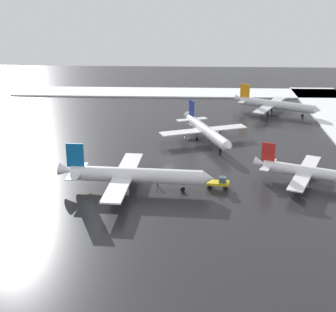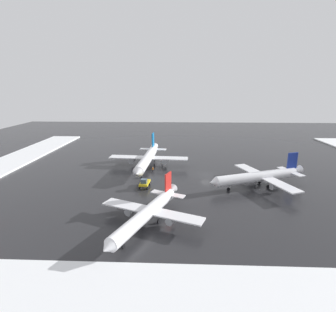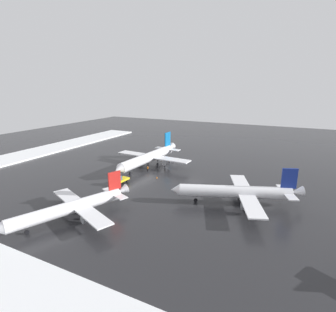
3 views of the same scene
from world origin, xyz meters
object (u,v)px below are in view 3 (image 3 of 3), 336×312
(airplane_distant_tail, at_px, (72,207))
(traffic_cone_wingtip_side, at_px, (155,159))
(airplane_far_rear, at_px, (238,192))
(ground_crew_mid_apron, at_px, (148,168))
(traffic_cone_near_nose, at_px, (151,160))
(airplane_foreground_jet, at_px, (149,157))
(traffic_cone_mid_line, at_px, (157,177))
(ground_crew_near_tug, at_px, (165,164))
(pushback_tug, at_px, (120,180))

(airplane_distant_tail, xyz_separation_m, traffic_cone_wingtip_side, (-6.71, 45.00, -2.25))
(airplane_far_rear, distance_m, ground_crew_mid_apron, 31.14)
(traffic_cone_near_nose, bearing_deg, airplane_foreground_jet, -64.09)
(airplane_distant_tail, height_order, traffic_cone_mid_line, airplane_distant_tail)
(ground_crew_mid_apron, relative_size, traffic_cone_wingtip_side, 3.11)
(traffic_cone_mid_line, bearing_deg, ground_crew_near_tug, 105.26)
(pushback_tug, height_order, traffic_cone_near_nose, pushback_tug)
(ground_crew_near_tug, xyz_separation_m, traffic_cone_near_nose, (-7.42, 4.02, -0.70))
(airplane_far_rear, relative_size, ground_crew_mid_apron, 15.98)
(airplane_foreground_jet, bearing_deg, traffic_cone_wingtip_side, -159.55)
(airplane_far_rear, distance_m, pushback_tug, 30.17)
(ground_crew_mid_apron, bearing_deg, traffic_cone_wingtip_side, 34.20)
(airplane_foreground_jet, relative_size, airplane_far_rear, 1.16)
(ground_crew_near_tug, relative_size, traffic_cone_wingtip_side, 3.11)
(airplane_foreground_jet, relative_size, traffic_cone_near_nose, 57.57)
(airplane_foreground_jet, bearing_deg, pushback_tug, 7.86)
(airplane_distant_tail, height_order, traffic_cone_wingtip_side, airplane_distant_tail)
(traffic_cone_near_nose, relative_size, traffic_cone_wingtip_side, 1.00)
(airplane_distant_tail, bearing_deg, traffic_cone_wingtip_side, -149.15)
(airplane_foreground_jet, xyz_separation_m, airplane_distant_tail, (4.25, -36.78, -0.58))
(pushback_tug, relative_size, traffic_cone_mid_line, 8.69)
(pushback_tug, height_order, traffic_cone_wingtip_side, pushback_tug)
(pushback_tug, relative_size, ground_crew_near_tug, 2.80)
(traffic_cone_mid_line, bearing_deg, traffic_cone_wingtip_side, 120.33)
(airplane_far_rear, distance_m, ground_crew_near_tug, 31.75)
(traffic_cone_near_nose, distance_m, traffic_cone_mid_line, 17.80)
(ground_crew_near_tug, bearing_deg, traffic_cone_near_nose, 176.69)
(traffic_cone_near_nose, height_order, traffic_cone_mid_line, same)
(airplane_foreground_jet, height_order, ground_crew_near_tug, airplane_foreground_jet)
(airplane_far_rear, xyz_separation_m, ground_crew_near_tug, (-26.62, 17.22, -1.82))
(airplane_foreground_jet, xyz_separation_m, ground_crew_mid_apron, (2.19, -4.82, -2.14))
(airplane_far_rear, bearing_deg, traffic_cone_near_nose, -52.98)
(traffic_cone_near_nose, bearing_deg, ground_crew_mid_apron, -64.78)
(pushback_tug, bearing_deg, ground_crew_mid_apron, -179.10)
(ground_crew_near_tug, xyz_separation_m, traffic_cone_mid_line, (2.87, -10.51, -0.70))
(traffic_cone_mid_line, bearing_deg, airplane_foreground_jet, 130.29)
(pushback_tug, xyz_separation_m, ground_crew_mid_apron, (0.95, 12.60, -0.31))
(ground_crew_mid_apron, relative_size, traffic_cone_near_nose, 3.11)
(traffic_cone_mid_line, bearing_deg, airplane_far_rear, -15.77)
(traffic_cone_near_nose, bearing_deg, traffic_cone_mid_line, -54.69)
(ground_crew_near_tug, bearing_deg, ground_crew_mid_apron, -86.41)
(traffic_cone_near_nose, relative_size, traffic_cone_mid_line, 1.00)
(airplane_far_rear, bearing_deg, airplane_distant_tail, 16.95)
(pushback_tug, bearing_deg, traffic_cone_wingtip_side, -166.59)
(traffic_cone_wingtip_side, bearing_deg, airplane_distant_tail, -81.52)
(airplane_far_rear, height_order, traffic_cone_wingtip_side, airplane_far_rear)
(airplane_far_rear, height_order, traffic_cone_near_nose, airplane_far_rear)
(traffic_cone_mid_line, distance_m, traffic_cone_wingtip_side, 19.88)
(airplane_foreground_jet, bearing_deg, ground_crew_mid_apron, 28.20)
(ground_crew_near_tug, bearing_deg, airplane_far_rear, -7.79)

